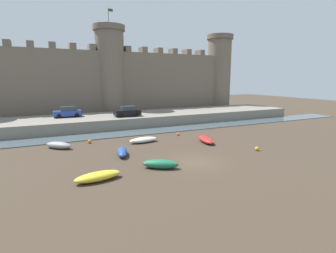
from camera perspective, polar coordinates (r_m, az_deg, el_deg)
name	(u,v)px	position (r m, az deg, el deg)	size (l,w,h in m)	color
ground_plane	(196,162)	(24.33, 6.02, -7.73)	(160.00, 160.00, 0.00)	#423528
water_channel	(140,132)	(37.65, -6.12, -1.15)	(80.00, 4.50, 0.10)	#47565B
quay_road	(125,119)	(44.31, -9.27, 1.54)	(62.93, 10.00, 1.65)	gray
castle	(111,79)	(52.61, -12.34, 10.11)	(56.91, 5.98, 20.35)	#706354
rowboat_midflat_left	(98,176)	(20.62, -14.99, -10.41)	(3.67, 1.73, 0.66)	yellow
rowboat_midflat_centre	(161,164)	(22.50, -1.64, -8.13)	(3.19, 2.56, 0.77)	#1E6B47
rowboat_near_channel_left	(122,152)	(26.53, -9.93, -5.42)	(1.77, 3.33, 0.75)	#234793
rowboat_foreground_right	(143,140)	(31.52, -5.38, -2.88)	(3.65, 1.58, 0.64)	silver
rowboat_midflat_right	(206,139)	(31.76, 8.26, -2.81)	(2.17, 4.02, 0.67)	red
rowboat_foreground_left	(59,145)	(31.07, -22.70, -3.74)	(3.07, 3.03, 0.75)	gray
mooring_buoy_mid_mud	(178,134)	(35.33, 2.21, -1.64)	(0.36, 0.36, 0.36)	orange
mooring_buoy_off_centre	(90,141)	(32.41, -16.71, -3.13)	(0.43, 0.43, 0.43)	orange
mooring_buoy_near_shore	(257,149)	(29.41, 18.79, -4.61)	(0.43, 0.43, 0.43)	orange
car_quay_centre_west	(128,111)	(41.92, -8.78, 3.26)	(4.14, 1.95, 1.62)	black
car_quay_centre_east	(68,112)	(43.56, -21.02, 2.96)	(4.14, 1.95, 1.62)	#263F99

